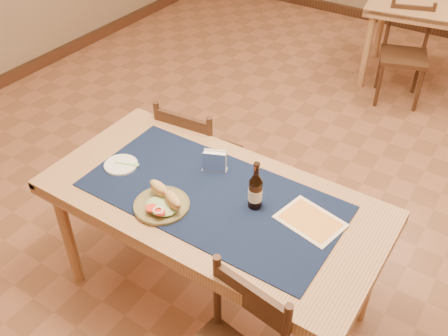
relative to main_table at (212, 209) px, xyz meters
The scene contains 12 objects.
room 1.08m from the main_table, 90.00° to the left, with size 6.04×7.04×2.84m.
main_table is the anchor object (origin of this frame).
placemat 0.09m from the main_table, ahead, with size 1.20×0.60×0.01m, color #0E1735.
baseboard 1.01m from the main_table, 90.00° to the left, with size 6.00×7.00×0.10m.
chair_main_far 0.74m from the main_table, 132.06° to the left, with size 0.43×0.43×0.86m.
chair_back_near 2.70m from the main_table, 87.28° to the left, with size 0.48×0.48×0.82m.
sandwich_plate 0.26m from the main_table, 126.53° to the right, with size 0.25×0.25×0.10m.
side_plate 0.52m from the main_table, behind, with size 0.17×0.17×0.01m.
fork 0.48m from the main_table, behind, with size 0.12×0.06×0.00m.
beer_bottle 0.27m from the main_table, 12.95° to the left, with size 0.06×0.06×0.24m.
napkin_holder 0.24m from the main_table, 120.43° to the left, with size 0.13×0.09×0.11m.
menu_card 0.47m from the main_table, 11.69° to the left, with size 0.31×0.25×0.01m.
Camera 1 is at (0.99, -2.21, 2.29)m, focal length 40.00 mm.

